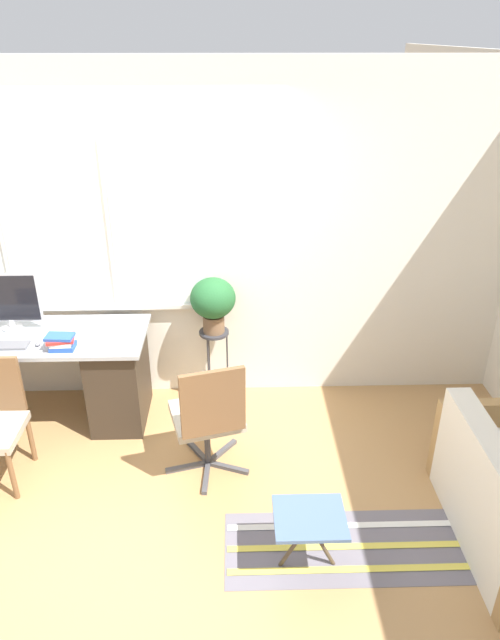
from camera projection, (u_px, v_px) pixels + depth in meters
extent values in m
plane|color=tan|center=(123.00, 443.00, 4.39)|extent=(14.00, 14.00, 0.00)
cube|color=white|center=(123.00, 243.00, 4.47)|extent=(9.00, 0.06, 2.70)
cube|color=silver|center=(49.00, 228.00, 4.35)|extent=(0.77, 0.02, 1.35)
cube|color=white|center=(48.00, 228.00, 4.34)|extent=(0.70, 0.01, 1.28)
cube|color=silver|center=(157.00, 227.00, 4.37)|extent=(0.77, 0.02, 1.35)
cube|color=white|center=(157.00, 227.00, 4.36)|extent=(0.70, 0.01, 1.28)
cube|color=silver|center=(113.00, 305.00, 4.67)|extent=(1.64, 0.11, 0.04)
cube|color=#9EA3A8|center=(10.00, 337.00, 4.34)|extent=(2.06, 0.69, 0.03)
cube|color=#33281E|center=(119.00, 378.00, 4.53)|extent=(0.40, 0.61, 0.74)
cylinder|color=silver|center=(13.00, 328.00, 4.43)|extent=(0.15, 0.15, 0.02)
cylinder|color=silver|center=(12.00, 323.00, 4.41)|extent=(0.04, 0.04, 0.06)
cube|color=silver|center=(7.00, 298.00, 4.32)|extent=(0.50, 0.02, 0.39)
cube|color=black|center=(6.00, 298.00, 4.30)|extent=(0.47, 0.01, 0.37)
cube|color=slate|center=(3.00, 346.00, 4.17)|extent=(0.37, 0.12, 0.02)
ellipsoid|color=slate|center=(38.00, 344.00, 4.18)|extent=(0.03, 0.06, 0.03)
cube|color=#2851B2|center=(63.00, 346.00, 4.14)|extent=(0.17, 0.13, 0.04)
cube|color=white|center=(61.00, 343.00, 4.12)|extent=(0.16, 0.12, 0.03)
cube|color=red|center=(61.00, 339.00, 4.13)|extent=(0.21, 0.19, 0.02)
cube|color=#2851B2|center=(60.00, 337.00, 4.11)|extent=(0.21, 0.14, 0.02)
cylinder|color=brown|center=(12.00, 475.00, 3.79)|extent=(0.04, 0.04, 0.40)
cylinder|color=brown|center=(31.00, 438.00, 4.13)|extent=(0.04, 0.04, 0.40)
cube|color=#47474C|center=(187.00, 467.00, 4.13)|extent=(0.31, 0.12, 0.03)
cube|color=#47474C|center=(206.00, 478.00, 4.03)|extent=(0.05, 0.31, 0.03)
cube|color=#47474C|center=(228.00, 468.00, 4.12)|extent=(0.31, 0.15, 0.03)
cube|color=#47474C|center=(222.00, 452.00, 4.28)|extent=(0.22, 0.27, 0.03)
cube|color=#47474C|center=(197.00, 451.00, 4.28)|extent=(0.20, 0.28, 0.03)
cylinder|color=#333338|center=(207.00, 441.00, 4.07)|extent=(0.04, 0.04, 0.38)
cube|color=#B2A893|center=(206.00, 416.00, 3.98)|extent=(0.56, 0.55, 0.06)
cube|color=brown|center=(213.00, 403.00, 3.65)|extent=(0.42, 0.15, 0.48)
cube|color=white|center=(487.00, 463.00, 3.30)|extent=(0.16, 1.08, 0.33)
cube|color=#A87F4C|center=(490.00, 438.00, 3.96)|extent=(0.79, 0.09, 0.62)
cylinder|color=#333338|center=(214.00, 332.00, 4.64)|extent=(0.24, 0.24, 0.02)
cylinder|color=#333338|center=(227.00, 366.00, 4.79)|extent=(0.01, 0.01, 0.63)
cylinder|color=#333338|center=(209.00, 361.00, 4.87)|extent=(0.01, 0.01, 0.63)
cylinder|color=#333338|center=(209.00, 372.00, 4.71)|extent=(0.01, 0.01, 0.63)
cylinder|color=brown|center=(214.00, 323.00, 4.61)|extent=(0.17, 0.17, 0.14)
ellipsoid|color=#235B2D|center=(213.00, 298.00, 4.51)|extent=(0.36, 0.36, 0.33)
cube|color=slate|center=(344.00, 547.00, 3.50)|extent=(1.46, 0.58, 0.01)
cube|color=#DBCC4C|center=(349.00, 569.00, 3.35)|extent=(1.43, 0.05, 0.00)
cube|color=#DBCC4C|center=(344.00, 546.00, 3.50)|extent=(1.43, 0.05, 0.00)
cube|color=white|center=(339.00, 525.00, 3.65)|extent=(1.43, 0.05, 0.00)
cube|color=slate|center=(310.00, 518.00, 3.22)|extent=(0.41, 0.35, 0.02)
cylinder|color=#4C3D2D|center=(296.00, 543.00, 3.30)|extent=(0.20, 0.02, 0.38)
cylinder|color=#4C3D2D|center=(320.00, 542.00, 3.31)|extent=(0.20, 0.02, 0.38)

